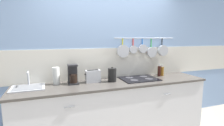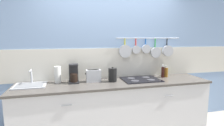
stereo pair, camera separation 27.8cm
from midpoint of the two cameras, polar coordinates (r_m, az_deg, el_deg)
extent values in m
cube|color=#84A3CC|center=(3.14, -3.72, 2.22)|extent=(7.20, 0.06, 2.60)
cube|color=silver|center=(3.15, -3.67, 0.01)|extent=(7.20, 0.07, 0.54)
cylinder|color=#B7BABF|center=(3.34, 8.45, 8.04)|extent=(1.25, 0.02, 0.02)
cylinder|color=gold|center=(3.15, 0.95, 6.97)|extent=(0.02, 0.02, 0.11)
cylinder|color=#B7BABF|center=(3.14, 1.09, 3.88)|extent=(0.23, 0.04, 0.23)
cylinder|color=red|center=(3.23, 4.44, 6.83)|extent=(0.02, 0.02, 0.13)
cylinder|color=#B7BABF|center=(3.22, 4.55, 4.40)|extent=(0.15, 0.04, 0.15)
cylinder|color=#1959B2|center=(3.32, 7.49, 6.98)|extent=(0.02, 0.02, 0.11)
cylinder|color=#B7BABF|center=(3.30, 7.66, 4.64)|extent=(0.16, 0.05, 0.16)
cylinder|color=green|center=(3.41, 10.40, 6.50)|extent=(0.02, 0.02, 0.16)
cylinder|color=#B7BABF|center=(3.40, 10.56, 3.45)|extent=(0.20, 0.06, 0.20)
cylinder|color=black|center=(3.54, 13.88, 6.73)|extent=(0.02, 0.02, 0.13)
cylinder|color=#B7BABF|center=(3.52, 14.10, 3.98)|extent=(0.21, 0.07, 0.21)
cube|color=silver|center=(3.02, -1.54, -15.02)|extent=(3.13, 0.61, 0.87)
cylinder|color=slate|center=(2.49, -16.94, -13.67)|extent=(0.14, 0.01, 0.01)
cylinder|color=slate|center=(2.99, 15.07, -9.84)|extent=(0.14, 0.01, 0.01)
cube|color=#4C4742|center=(2.87, -1.58, -6.67)|extent=(3.17, 0.65, 0.03)
cube|color=#B7BABF|center=(2.88, -28.34, -7.15)|extent=(0.46, 0.38, 0.01)
cube|color=slate|center=(2.87, -28.35, -6.96)|extent=(0.39, 0.30, 0.00)
cylinder|color=#B7BABF|center=(2.99, -28.10, -4.47)|extent=(0.03, 0.03, 0.23)
cylinder|color=#B7BABF|center=(2.90, -28.44, -2.78)|extent=(0.02, 0.15, 0.02)
cylinder|color=white|center=(2.91, -20.42, -3.96)|extent=(0.10, 0.10, 0.27)
cube|color=#262628|center=(2.87, -15.27, -6.38)|extent=(0.16, 0.18, 0.02)
cube|color=#262628|center=(2.89, -15.48, -3.38)|extent=(0.14, 0.06, 0.31)
cylinder|color=black|center=(2.83, -15.29, -4.99)|extent=(0.12, 0.12, 0.13)
cube|color=#262628|center=(2.83, -15.52, -0.74)|extent=(0.14, 0.14, 0.02)
cube|color=#B7BABF|center=(2.89, -9.02, -4.28)|extent=(0.24, 0.13, 0.20)
cube|color=black|center=(2.85, -8.98, -2.39)|extent=(0.18, 0.02, 0.00)
cube|color=black|center=(2.89, -9.15, -2.23)|extent=(0.18, 0.02, 0.00)
cube|color=black|center=(2.86, -11.58, -3.67)|extent=(0.02, 0.02, 0.02)
cylinder|color=black|center=(2.90, -2.72, -3.92)|extent=(0.14, 0.14, 0.22)
sphere|color=black|center=(2.87, -2.74, -1.52)|extent=(0.02, 0.02, 0.02)
cube|color=black|center=(3.10, 6.29, -5.13)|extent=(0.63, 0.48, 0.01)
cylinder|color=#38383D|center=(2.95, 4.63, -5.64)|extent=(0.14, 0.14, 0.00)
cylinder|color=#38383D|center=(3.08, 9.48, -5.14)|extent=(0.14, 0.14, 0.00)
cylinder|color=#38383D|center=(3.13, 3.15, -4.84)|extent=(0.14, 0.14, 0.00)
cylinder|color=#38383D|center=(3.25, 7.81, -4.41)|extent=(0.14, 0.14, 0.00)
cylinder|color=#33140F|center=(3.37, 12.88, -2.63)|extent=(0.06, 0.06, 0.19)
cylinder|color=beige|center=(3.35, 12.94, -0.66)|extent=(0.03, 0.03, 0.04)
cylinder|color=#8C5919|center=(3.43, 13.76, -2.67)|extent=(0.07, 0.07, 0.17)
cylinder|color=beige|center=(3.41, 13.82, -0.95)|extent=(0.04, 0.04, 0.04)
cylinder|color=#4C721E|center=(3.57, 13.72, -2.57)|extent=(0.05, 0.05, 0.13)
cylinder|color=#194C19|center=(3.55, 13.77, -1.31)|extent=(0.03, 0.03, 0.03)
camera|label=1|loc=(0.14, -92.86, -0.42)|focal=28.00mm
camera|label=2|loc=(0.14, 87.14, 0.42)|focal=28.00mm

